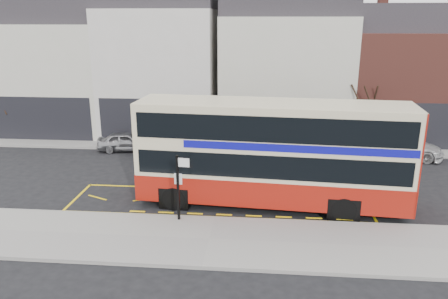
# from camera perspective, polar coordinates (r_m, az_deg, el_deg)

# --- Properties ---
(ground) EXTENTS (120.00, 120.00, 0.00)m
(ground) POSITION_cam_1_polar(r_m,az_deg,el_deg) (19.58, -1.13, -8.75)
(ground) COLOR black
(ground) RESTS_ON ground
(pavement) EXTENTS (40.00, 4.00, 0.15)m
(pavement) POSITION_cam_1_polar(r_m,az_deg,el_deg) (17.52, -1.95, -11.77)
(pavement) COLOR gray
(pavement) RESTS_ON ground
(kerb) EXTENTS (40.00, 0.15, 0.15)m
(kerb) POSITION_cam_1_polar(r_m,az_deg,el_deg) (19.22, -1.25, -9.03)
(kerb) COLOR gray
(kerb) RESTS_ON ground
(far_pavement) EXTENTS (50.00, 3.00, 0.15)m
(far_pavement) POSITION_cam_1_polar(r_m,az_deg,el_deg) (29.82, 1.13, 0.55)
(far_pavement) COLOR gray
(far_pavement) RESTS_ON ground
(road_markings) EXTENTS (14.00, 3.40, 0.01)m
(road_markings) POSITION_cam_1_polar(r_m,az_deg,el_deg) (21.03, -0.66, -6.85)
(road_markings) COLOR yellow
(road_markings) RESTS_ON ground
(terrace_far_left) EXTENTS (8.00, 8.01, 10.80)m
(terrace_far_left) POSITION_cam_1_polar(r_m,az_deg,el_deg) (36.19, -20.56, 10.07)
(terrace_far_left) COLOR beige
(terrace_far_left) RESTS_ON ground
(terrace_left) EXTENTS (8.00, 8.01, 11.80)m
(terrace_left) POSITION_cam_1_polar(r_m,az_deg,el_deg) (33.52, -7.95, 11.36)
(terrace_left) COLOR silver
(terrace_left) RESTS_ON ground
(terrace_green_shop) EXTENTS (9.00, 8.01, 11.30)m
(terrace_green_shop) POSITION_cam_1_polar(r_m,az_deg,el_deg) (32.75, 7.90, 10.79)
(terrace_green_shop) COLOR beige
(terrace_green_shop) RESTS_ON ground
(terrace_right) EXTENTS (9.00, 8.01, 10.30)m
(terrace_right) POSITION_cam_1_polar(r_m,az_deg,el_deg) (34.43, 23.19, 9.07)
(terrace_right) COLOR brown
(terrace_right) RESTS_ON ground
(double_decker_bus) EXTENTS (12.40, 3.71, 4.88)m
(double_decker_bus) POSITION_cam_1_polar(r_m,az_deg,el_deg) (19.97, 6.39, -0.41)
(double_decker_bus) COLOR beige
(double_decker_bus) RESTS_ON ground
(bus_stop_post) EXTENTS (0.71, 0.18, 2.88)m
(bus_stop_post) POSITION_cam_1_polar(r_m,az_deg,el_deg) (18.40, -5.86, -4.17)
(bus_stop_post) COLOR black
(bus_stop_post) RESTS_ON pavement
(car_silver) EXTENTS (3.86, 2.10, 1.24)m
(car_silver) POSITION_cam_1_polar(r_m,az_deg,el_deg) (29.48, -12.70, 1.04)
(car_silver) COLOR #99999D
(car_silver) RESTS_ON ground
(car_grey) EXTENTS (4.85, 2.85, 1.51)m
(car_grey) POSITION_cam_1_polar(r_m,az_deg,el_deg) (27.87, -6.98, 0.70)
(car_grey) COLOR #404347
(car_grey) RESTS_ON ground
(car_white) EXTENTS (5.54, 3.44, 1.50)m
(car_white) POSITION_cam_1_polar(r_m,az_deg,el_deg) (29.59, 21.88, 0.52)
(car_white) COLOR silver
(car_white) RESTS_ON ground
(street_tree_left) EXTENTS (2.44, 2.44, 5.26)m
(street_tree_left) POSITION_cam_1_polar(r_m,az_deg,el_deg) (34.81, -26.47, 7.08)
(street_tree_left) COLOR black
(street_tree_left) RESTS_ON ground
(street_tree_right) EXTENTS (2.59, 2.59, 5.59)m
(street_tree_right) POSITION_cam_1_polar(r_m,az_deg,el_deg) (29.82, 17.83, 7.11)
(street_tree_right) COLOR black
(street_tree_right) RESTS_ON ground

